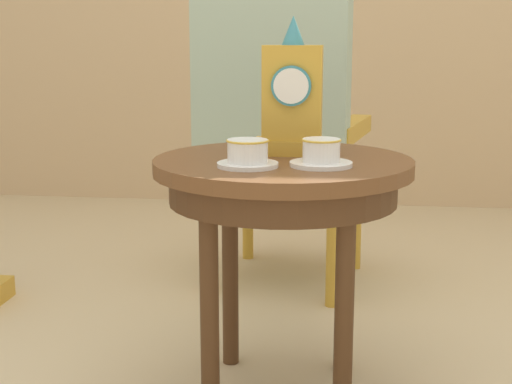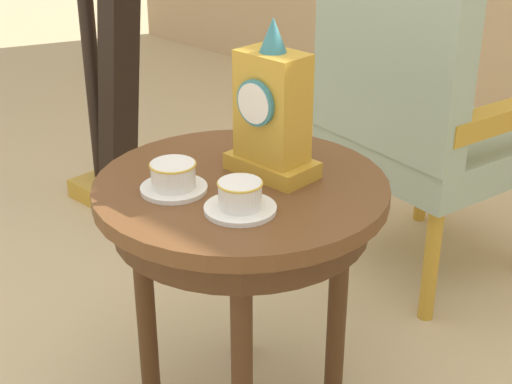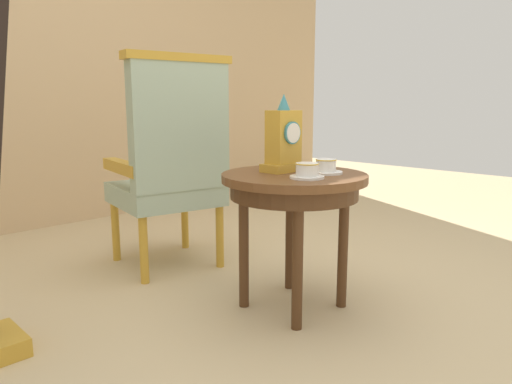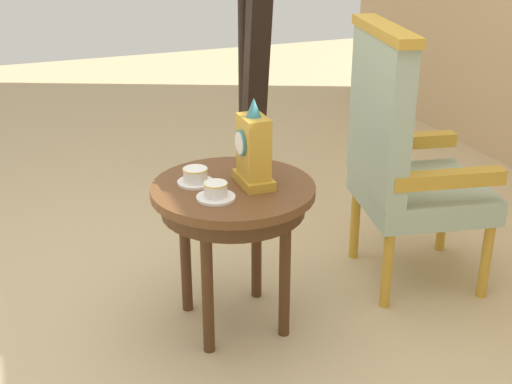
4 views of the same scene
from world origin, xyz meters
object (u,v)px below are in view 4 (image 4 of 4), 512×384
Objects in this scene: mantel_clock at (253,151)px; harp at (252,82)px; teacup_left at (195,176)px; side_table at (233,205)px; teacup_right at (216,192)px; armchair at (403,155)px.

mantel_clock is 1.21m from harp.
harp is (-1.05, 0.61, 0.05)m from teacup_left.
teacup_left reaches higher than side_table.
mantel_clock reaches higher than teacup_left.
harp is at bearing 154.23° from teacup_right.
armchair reaches higher than mantel_clock.
teacup_right is 0.22m from mantel_clock.
harp reaches higher than armchair.
side_table is 1.86× the size of mantel_clock.
mantel_clock is at bearing 67.33° from teacup_left.
armchair is 1.08m from harp.
armchair is (-0.01, 0.91, -0.04)m from teacup_left.
side_table is 0.18m from teacup_left.
teacup_right is at bearing -78.75° from armchair.
mantel_clock is 0.73m from armchair.
harp is at bearing -164.00° from armchair.
mantel_clock is (0.02, 0.08, 0.21)m from side_table.
harp is at bearing 156.33° from side_table.
teacup_left is 0.24m from mantel_clock.
mantel_clock is 0.29× the size of armchair.
teacup_left is at bearing -89.21° from armchair.
teacup_right is 0.42× the size of mantel_clock.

